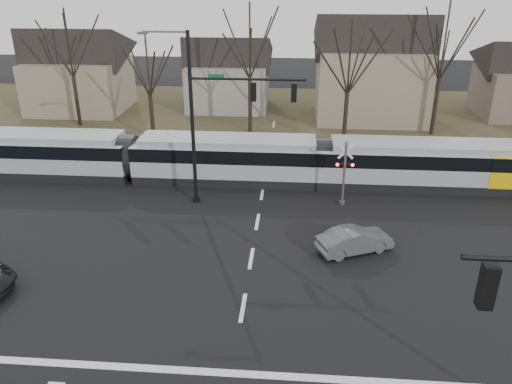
{
  "coord_description": "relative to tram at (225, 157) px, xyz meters",
  "views": [
    {
      "loc": [
        1.93,
        -15.28,
        13.03
      ],
      "look_at": [
        0.0,
        9.0,
        2.3
      ],
      "focal_mm": 35.0,
      "sensor_mm": 36.0,
      "label": 1
    }
  ],
  "objects": [
    {
      "name": "ground",
      "position": [
        2.62,
        -16.0,
        -1.67
      ],
      "size": [
        140.0,
        140.0,
        0.0
      ],
      "primitive_type": "plane",
      "color": "black"
    },
    {
      "name": "grass_verge",
      "position": [
        2.62,
        16.0,
        -1.67
      ],
      "size": [
        140.0,
        28.0,
        0.01
      ],
      "primitive_type": "cube",
      "color": "#38331E",
      "rests_on": "ground"
    },
    {
      "name": "stop_line",
      "position": [
        2.62,
        -17.8,
        -1.67
      ],
      "size": [
        28.0,
        0.35,
        0.01
      ],
      "primitive_type": "cube",
      "color": "silver",
      "rests_on": "ground"
    },
    {
      "name": "lane_dashes",
      "position": [
        2.62,
        -0.0,
        -1.67
      ],
      "size": [
        0.18,
        30.0,
        0.01
      ],
      "color": "silver",
      "rests_on": "ground"
    },
    {
      "name": "rail_pair",
      "position": [
        2.62,
        -0.2,
        -1.64
      ],
      "size": [
        90.0,
        1.52,
        0.06
      ],
      "color": "#59595E",
      "rests_on": "ground"
    },
    {
      "name": "tram",
      "position": [
        0.0,
        0.0,
        0.0
      ],
      "size": [
        40.48,
        3.01,
        3.07
      ],
      "color": "gray",
      "rests_on": "ground"
    },
    {
      "name": "sedan",
      "position": [
        7.77,
        -8.89,
        -1.03
      ],
      "size": [
        4.3,
        4.93,
        1.29
      ],
      "primitive_type": "imported",
      "rotation": [
        0.0,
        0.0,
        2.0
      ],
      "color": "#505358",
      "rests_on": "ground"
    },
    {
      "name": "signal_pole_far",
      "position": [
        0.21,
        -3.5,
        4.03
      ],
      "size": [
        9.28,
        0.44,
        10.2
      ],
      "color": "black",
      "rests_on": "ground"
    },
    {
      "name": "rail_crossing_signal",
      "position": [
        7.62,
        -3.21,
        0.21
      ],
      "size": [
        1.08,
        0.36,
        4.0
      ],
      "color": "#59595B",
      "rests_on": "ground"
    },
    {
      "name": "tree_row",
      "position": [
        4.62,
        10.0,
        3.33
      ],
      "size": [
        59.2,
        7.2,
        10.0
      ],
      "color": "black",
      "rests_on": "ground"
    },
    {
      "name": "house_a",
      "position": [
        -17.38,
        18.0,
        2.79
      ],
      "size": [
        9.72,
        8.64,
        8.6
      ],
      "color": "#7F6E5B",
      "rests_on": "ground"
    },
    {
      "name": "house_b",
      "position": [
        -2.38,
        20.0,
        2.3
      ],
      "size": [
        8.64,
        7.56,
        7.65
      ],
      "color": "gray",
      "rests_on": "ground"
    },
    {
      "name": "house_c",
      "position": [
        11.62,
        17.0,
        3.56
      ],
      "size": [
        10.8,
        8.64,
        10.1
      ],
      "color": "#7F6E5B",
      "rests_on": "ground"
    }
  ]
}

